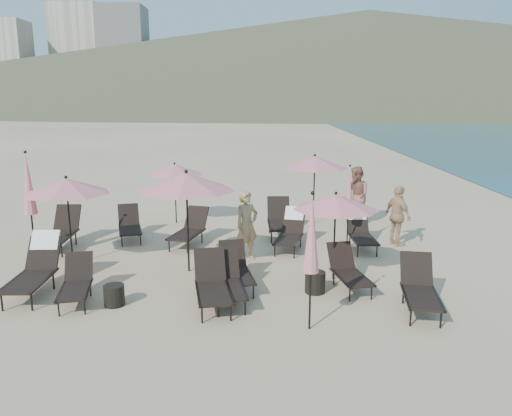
{
  "coord_description": "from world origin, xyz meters",
  "views": [
    {
      "loc": [
        -0.07,
        -9.64,
        3.97
      ],
      "look_at": [
        -0.32,
        3.5,
        1.1
      ],
      "focal_mm": 35.0,
      "sensor_mm": 36.0,
      "label": 1
    }
  ],
  "objects_px": {
    "lounger_9": "(291,231)",
    "umbrella_open_4": "(315,162)",
    "umbrella_open_1": "(186,182)",
    "umbrella_open_3": "(175,170)",
    "umbrella_open_2": "(336,202)",
    "lounger_7": "(130,225)",
    "side_table_0": "(114,295)",
    "lounger_5": "(420,288)",
    "umbrella_closed_1": "(349,191)",
    "umbrella_open_0": "(67,186)",
    "lounger_2": "(236,269)",
    "beachgoer_a": "(247,226)",
    "lounger_11": "(360,230)",
    "lounger_12": "(227,280)",
    "lounger_10": "(280,219)",
    "beachgoer_b": "(356,196)",
    "lounger_3": "(212,283)",
    "beachgoer_c": "(398,216)",
    "lounger_4": "(348,270)",
    "lounger_0": "(35,267)",
    "umbrella_closed_0": "(312,235)",
    "umbrella_closed_2": "(28,185)",
    "lounger_1": "(76,282)",
    "lounger_6": "(61,230)",
    "side_table_1": "(315,282)"
  },
  "relations": [
    {
      "from": "lounger_9",
      "to": "umbrella_open_4",
      "type": "height_order",
      "value": "umbrella_open_4"
    },
    {
      "from": "umbrella_open_1",
      "to": "umbrella_open_3",
      "type": "distance_m",
      "value": 4.81
    },
    {
      "from": "lounger_9",
      "to": "umbrella_open_2",
      "type": "height_order",
      "value": "umbrella_open_2"
    },
    {
      "from": "lounger_7",
      "to": "side_table_0",
      "type": "relative_size",
      "value": 4.09
    },
    {
      "from": "lounger_5",
      "to": "umbrella_closed_1",
      "type": "distance_m",
      "value": 4.24
    },
    {
      "from": "umbrella_open_0",
      "to": "lounger_2",
      "type": "bearing_deg",
      "value": -19.36
    },
    {
      "from": "beachgoer_a",
      "to": "lounger_11",
      "type": "bearing_deg",
      "value": -17.45
    },
    {
      "from": "lounger_12",
      "to": "lounger_10",
      "type": "bearing_deg",
      "value": 65.76
    },
    {
      "from": "lounger_9",
      "to": "lounger_2",
      "type": "bearing_deg",
      "value": -101.1
    },
    {
      "from": "lounger_2",
      "to": "beachgoer_b",
      "type": "relative_size",
      "value": 0.85
    },
    {
      "from": "lounger_3",
      "to": "lounger_5",
      "type": "height_order",
      "value": "lounger_3"
    },
    {
      "from": "umbrella_closed_1",
      "to": "beachgoer_c",
      "type": "bearing_deg",
      "value": 13.65
    },
    {
      "from": "beachgoer_b",
      "to": "umbrella_open_0",
      "type": "bearing_deg",
      "value": -74.03
    },
    {
      "from": "lounger_12",
      "to": "umbrella_open_4",
      "type": "xyz_separation_m",
      "value": [
        2.32,
        6.43,
        1.58
      ]
    },
    {
      "from": "lounger_4",
      "to": "beachgoer_b",
      "type": "bearing_deg",
      "value": 66.38
    },
    {
      "from": "umbrella_open_0",
      "to": "umbrella_open_2",
      "type": "xyz_separation_m",
      "value": [
        6.27,
        -0.94,
        -0.17
      ]
    },
    {
      "from": "lounger_7",
      "to": "beachgoer_b",
      "type": "relative_size",
      "value": 0.9
    },
    {
      "from": "lounger_0",
      "to": "umbrella_open_4",
      "type": "height_order",
      "value": "umbrella_open_4"
    },
    {
      "from": "umbrella_open_0",
      "to": "beachgoer_c",
      "type": "bearing_deg",
      "value": 12.05
    },
    {
      "from": "umbrella_open_4",
      "to": "umbrella_closed_1",
      "type": "relative_size",
      "value": 0.99
    },
    {
      "from": "lounger_7",
      "to": "lounger_9",
      "type": "distance_m",
      "value": 4.69
    },
    {
      "from": "lounger_0",
      "to": "beachgoer_a",
      "type": "relative_size",
      "value": 1.07
    },
    {
      "from": "lounger_3",
      "to": "umbrella_closed_0",
      "type": "bearing_deg",
      "value": -40.32
    },
    {
      "from": "lounger_10",
      "to": "lounger_0",
      "type": "bearing_deg",
      "value": -140.91
    },
    {
      "from": "lounger_7",
      "to": "umbrella_closed_2",
      "type": "bearing_deg",
      "value": -151.99
    },
    {
      "from": "lounger_2",
      "to": "lounger_3",
      "type": "distance_m",
      "value": 1.06
    },
    {
      "from": "umbrella_closed_0",
      "to": "beachgoer_a",
      "type": "relative_size",
      "value": 1.4
    },
    {
      "from": "lounger_10",
      "to": "umbrella_closed_0",
      "type": "height_order",
      "value": "umbrella_closed_0"
    },
    {
      "from": "lounger_4",
      "to": "umbrella_closed_1",
      "type": "height_order",
      "value": "umbrella_closed_1"
    },
    {
      "from": "lounger_0",
      "to": "umbrella_closed_1",
      "type": "xyz_separation_m",
      "value": [
        7.01,
        3.27,
        1.05
      ]
    },
    {
      "from": "lounger_1",
      "to": "umbrella_open_4",
      "type": "relative_size",
      "value": 0.69
    },
    {
      "from": "lounger_6",
      "to": "lounger_10",
      "type": "xyz_separation_m",
      "value": [
        5.98,
        1.38,
        -0.0
      ]
    },
    {
      "from": "lounger_9",
      "to": "lounger_10",
      "type": "distance_m",
      "value": 1.33
    },
    {
      "from": "lounger_0",
      "to": "side_table_0",
      "type": "xyz_separation_m",
      "value": [
        1.83,
        -0.65,
        -0.35
      ]
    },
    {
      "from": "lounger_5",
      "to": "side_table_1",
      "type": "xyz_separation_m",
      "value": [
        -1.91,
        0.84,
        -0.22
      ]
    },
    {
      "from": "lounger_3",
      "to": "lounger_12",
      "type": "xyz_separation_m",
      "value": [
        0.27,
        0.22,
        -0.02
      ]
    },
    {
      "from": "umbrella_closed_0",
      "to": "lounger_3",
      "type": "bearing_deg",
      "value": 150.75
    },
    {
      "from": "lounger_12",
      "to": "lounger_2",
      "type": "bearing_deg",
      "value": 69.48
    },
    {
      "from": "lounger_4",
      "to": "side_table_1",
      "type": "distance_m",
      "value": 0.79
    },
    {
      "from": "lounger_9",
      "to": "umbrella_open_3",
      "type": "relative_size",
      "value": 0.87
    },
    {
      "from": "lounger_1",
      "to": "umbrella_open_1",
      "type": "distance_m",
      "value": 3.21
    },
    {
      "from": "lounger_7",
      "to": "umbrella_open_2",
      "type": "height_order",
      "value": "umbrella_open_2"
    },
    {
      "from": "umbrella_closed_0",
      "to": "side_table_0",
      "type": "height_order",
      "value": "umbrella_closed_0"
    },
    {
      "from": "lounger_10",
      "to": "side_table_0",
      "type": "bearing_deg",
      "value": -125.13
    },
    {
      "from": "umbrella_open_4",
      "to": "lounger_6",
      "type": "bearing_deg",
      "value": -158.18
    },
    {
      "from": "lounger_5",
      "to": "lounger_4",
      "type": "bearing_deg",
      "value": 145.18
    },
    {
      "from": "lounger_1",
      "to": "lounger_5",
      "type": "height_order",
      "value": "lounger_5"
    },
    {
      "from": "lounger_5",
      "to": "lounger_7",
      "type": "xyz_separation_m",
      "value": [
        -6.89,
        4.84,
        -0.02
      ]
    },
    {
      "from": "lounger_7",
      "to": "lounger_12",
      "type": "relative_size",
      "value": 1.01
    },
    {
      "from": "lounger_1",
      "to": "lounger_10",
      "type": "distance_m",
      "value": 6.56
    }
  ]
}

